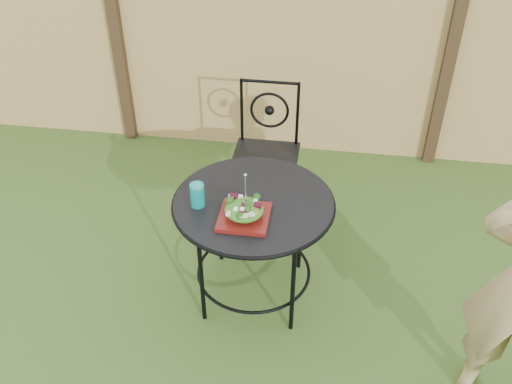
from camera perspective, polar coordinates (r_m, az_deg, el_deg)
ground at (r=3.40m, az=-2.57°, el=-15.10°), size 60.00×60.00×0.00m
fence at (r=4.60m, az=2.26°, el=14.78°), size 8.00×0.12×1.90m
patio_table at (r=3.28m, az=-0.24°, el=-2.81°), size 0.92×0.92×0.72m
patio_chair at (r=4.06m, az=1.04°, el=4.45°), size 0.46×0.46×0.95m
salad_plate at (r=3.06m, az=-1.19°, el=-2.53°), size 0.27×0.27×0.02m
salad at (r=3.03m, az=-1.20°, el=-1.77°), size 0.21×0.21×0.08m
fork at (r=2.95m, az=-1.04°, el=0.19°), size 0.01×0.01×0.18m
drinking_glass at (r=3.14m, az=-5.89°, el=-0.30°), size 0.08×0.08×0.14m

